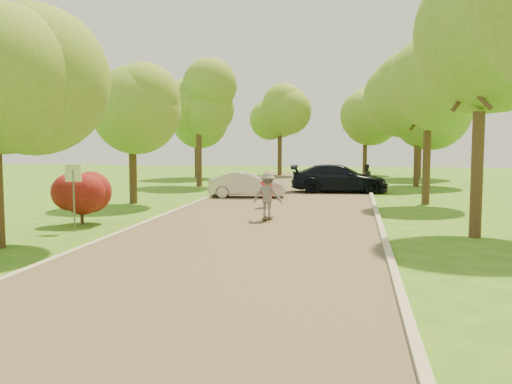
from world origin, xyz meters
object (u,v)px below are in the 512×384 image
Objects in this scene: skateboarder at (268,195)px; person_striped at (267,189)px; longboard at (268,218)px; dark_sedan at (339,179)px; street_sign at (73,183)px; silver_sedan at (247,185)px; person_olive at (366,178)px.

skateboarder is 4.03m from person_striped.
dark_sedan is at bearing -91.57° from longboard.
longboard is at bearing 164.52° from dark_sedan.
street_sign is 1.34× the size of person_striped.
street_sign is 17.25m from dark_sedan.
person_striped is at bearing -162.14° from silver_sedan.
dark_sedan is 3.42× the size of person_olive.
street_sign reaches higher than dark_sedan.
skateboarder is 12.89m from person_olive.
skateboarder is at bearing 50.24° from person_olive.
street_sign is at bearing 36.10° from person_olive.
person_olive is at bearing -59.64° from silver_sedan.
silver_sedan reaches higher than longboard.
silver_sedan is 2.32× the size of skateboarder.
street_sign reaches higher than silver_sedan.
skateboarder reaches higher than longboard.
silver_sedan is 7.42m from person_olive.
street_sign reaches higher than person_olive.
skateboarder reaches higher than dark_sedan.
skateboarder is at bearing 117.16° from person_striped.
person_striped reaches higher than person_olive.
person_striped is at bearing 154.86° from dark_sedan.
silver_sedan is at bearing 123.49° from dark_sedan.
longboard is (5.82, 3.52, -1.47)m from street_sign.
silver_sedan is 4.39× the size of longboard.
person_olive is (6.10, 4.22, 0.15)m from silver_sedan.
dark_sedan is 3.22× the size of skateboarder.
longboard is at bearing 50.24° from person_olive.
person_striped is at bearing 55.34° from street_sign.
street_sign is 0.40× the size of dark_sedan.
dark_sedan is at bearing 61.96° from street_sign.
person_striped is 1.03× the size of person_olive.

